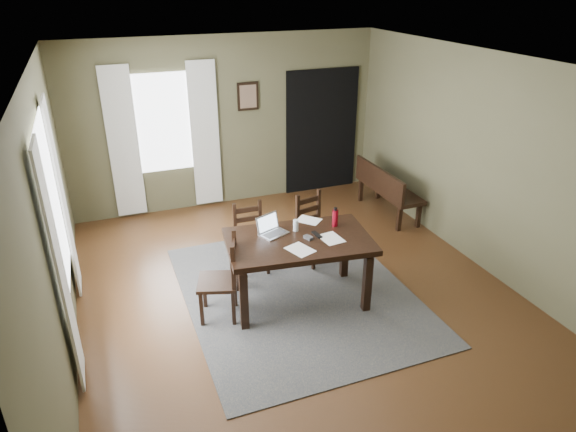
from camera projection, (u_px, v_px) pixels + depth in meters
name	position (u px, v px, depth m)	size (l,w,h in m)	color
ground	(297.00, 293.00, 6.22)	(5.00, 6.00, 0.01)	#492C16
room_shell	(298.00, 150.00, 5.44)	(5.02, 6.02, 2.71)	brown
rug	(297.00, 292.00, 6.21)	(2.60, 3.20, 0.01)	#424242
dining_table	(299.00, 247.00, 5.78)	(1.72, 1.16, 0.81)	black
chair_end	(222.00, 279.00, 5.60)	(0.54, 0.54, 0.98)	black
chair_back_left	(251.00, 239.00, 6.54)	(0.40, 0.40, 0.89)	black
chair_back_right	(314.00, 229.00, 6.75)	(0.49, 0.49, 0.93)	black
bench	(386.00, 187.00, 8.06)	(0.45, 1.40, 0.79)	black
laptop	(271.00, 229.00, 5.84)	(0.38, 0.34, 0.21)	#B7B7BC
computer_mouse	(308.00, 237.00, 5.72)	(0.06, 0.10, 0.03)	#3F3F42
tv_remote	(317.00, 235.00, 5.81)	(0.05, 0.17, 0.02)	black
drinking_glass	(296.00, 225.00, 5.88)	(0.06, 0.06, 0.14)	silver
water_bottle	(335.00, 218.00, 5.98)	(0.09, 0.09, 0.23)	#AC0D20
paper_b	(331.00, 238.00, 5.74)	(0.22, 0.29, 0.00)	white
paper_c	(309.00, 220.00, 6.16)	(0.21, 0.27, 0.00)	white
paper_e	(300.00, 250.00, 5.50)	(0.22, 0.29, 0.00)	white
window_left	(54.00, 208.00, 4.96)	(0.01, 1.30, 1.70)	white
window_back	(163.00, 123.00, 7.77)	(1.00, 0.01, 1.50)	white
curtain_left_near	(61.00, 271.00, 4.38)	(0.03, 0.48, 2.30)	silver
curtain_left_far	(63.00, 200.00, 5.77)	(0.03, 0.48, 2.30)	silver
curtain_back_left	(123.00, 144.00, 7.65)	(0.44, 0.03, 2.30)	silver
curtain_back_right	(205.00, 135.00, 8.05)	(0.44, 0.03, 2.30)	silver
framed_picture	(248.00, 96.00, 8.08)	(0.34, 0.03, 0.44)	black
doorway_back	(322.00, 131.00, 8.80)	(1.30, 0.03, 2.10)	black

